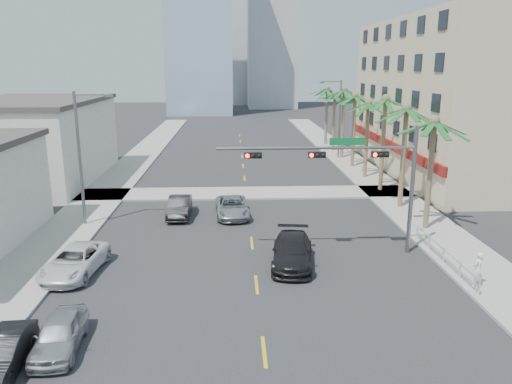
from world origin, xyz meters
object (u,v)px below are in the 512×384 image
at_px(car_parked_far, 75,261).
at_px(pedestrian, 478,269).
at_px(traffic_signal_mast, 357,168).
at_px(car_parked_mid, 2,354).
at_px(car_parked_near, 60,334).
at_px(car_lane_center, 232,207).
at_px(car_lane_right, 292,251).
at_px(car_lane_left, 179,207).

distance_m(car_parked_far, pedestrian, 20.29).
distance_m(traffic_signal_mast, pedestrian, 8.04).
height_order(car_parked_mid, car_parked_far, car_parked_far).
height_order(car_parked_near, car_parked_far, car_parked_far).
relative_size(car_parked_mid, car_lane_center, 0.81).
bearing_deg(traffic_signal_mast, car_lane_center, 132.01).
height_order(car_parked_mid, car_lane_center, car_lane_center).
bearing_deg(car_lane_right, car_parked_mid, -133.62).
distance_m(car_parked_near, car_lane_center, 18.40).
bearing_deg(pedestrian, car_parked_mid, -14.29).
relative_size(car_parked_far, car_lane_left, 1.15).
relative_size(car_parked_mid, car_parked_far, 0.79).
height_order(traffic_signal_mast, car_lane_right, traffic_signal_mast).
height_order(car_parked_far, car_lane_left, car_lane_left).
distance_m(car_parked_far, car_lane_left, 10.92).
relative_size(traffic_signal_mast, car_parked_far, 2.20).
bearing_deg(car_parked_far, car_lane_right, 10.23).
relative_size(traffic_signal_mast, car_lane_right, 2.11).
relative_size(car_parked_mid, pedestrian, 2.30).
distance_m(car_lane_center, car_lane_right, 9.77).
xyz_separation_m(car_lane_left, pedestrian, (15.68, -12.74, 0.30)).
bearing_deg(car_lane_right, car_parked_near, -133.60).
bearing_deg(car_lane_center, car_parked_mid, -117.39).
xyz_separation_m(car_parked_near, pedestrian, (18.50, 4.50, 0.35)).
relative_size(traffic_signal_mast, car_lane_left, 2.54).
xyz_separation_m(car_parked_far, pedestrian, (20.10, -2.75, 0.32)).
xyz_separation_m(car_parked_far, car_lane_right, (11.47, 0.71, 0.06)).
relative_size(car_parked_far, car_lane_right, 0.96).
bearing_deg(car_parked_mid, car_parked_near, 34.88).
height_order(car_lane_right, pedestrian, pedestrian).
height_order(car_parked_far, pedestrian, pedestrian).
distance_m(car_lane_center, pedestrian, 17.38).
distance_m(car_parked_near, car_lane_left, 17.47).
bearing_deg(traffic_signal_mast, car_parked_far, -171.90).
xyz_separation_m(car_lane_center, pedestrian, (11.90, -12.67, 0.34)).
bearing_deg(car_parked_mid, car_lane_center, 62.15).
relative_size(car_parked_far, car_lane_center, 1.02).
distance_m(car_parked_near, car_parked_far, 7.43).
height_order(car_parked_near, car_lane_center, car_lane_center).
relative_size(car_parked_near, car_parked_far, 0.78).
distance_m(car_parked_far, car_lane_right, 11.49).
xyz_separation_m(car_parked_mid, pedestrian, (20.10, 5.79, 0.36)).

